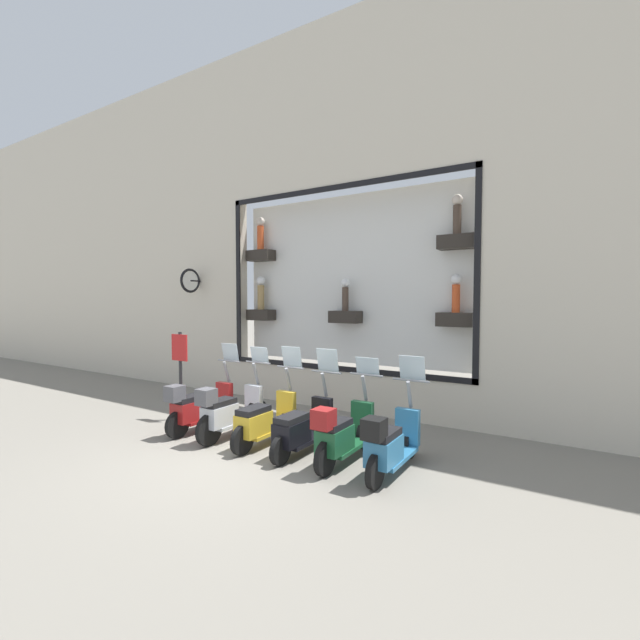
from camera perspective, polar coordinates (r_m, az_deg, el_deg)
ground_plane at (r=7.33m, az=-11.40°, el=-17.45°), size 120.00×120.00×0.00m
building_facade at (r=10.02m, az=3.06°, el=14.22°), size 1.25×36.00×8.83m
scooter_teal_0 at (r=6.42m, az=9.32°, el=-15.97°), size 1.79×0.61×1.63m
scooter_green_1 at (r=6.75m, az=2.94°, el=-14.96°), size 1.80×0.60×1.55m
scooter_black_2 at (r=7.21m, az=-2.47°, el=-14.24°), size 1.79×0.60×1.65m
scooter_yellow_3 at (r=7.66m, az=-7.45°, el=-13.16°), size 1.80×0.61×1.64m
scooter_silver_4 at (r=8.11m, az=-12.09°, el=-11.87°), size 1.81×0.60×1.59m
scooter_red_5 at (r=8.65m, az=-15.94°, el=-11.08°), size 1.80×0.60×1.62m
shop_sign_post at (r=9.45m, az=-18.13°, el=-6.63°), size 0.36×0.45×1.85m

